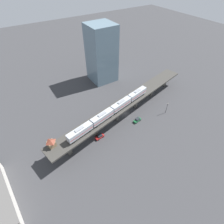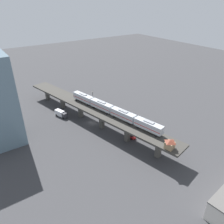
# 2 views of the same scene
# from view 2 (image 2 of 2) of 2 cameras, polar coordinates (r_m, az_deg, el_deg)

# --- Properties ---
(ground_plane) EXTENTS (400.00, 400.00, 0.00)m
(ground_plane) POSITION_cam_2_polar(r_m,az_deg,el_deg) (105.28, -5.13, -2.80)
(ground_plane) COLOR #38383A
(elevated_viaduct) EXTENTS (27.88, 91.67, 8.01)m
(elevated_viaduct) POSITION_cam_2_polar(r_m,az_deg,el_deg) (102.05, -5.36, 0.55)
(elevated_viaduct) COLOR #393733
(elevated_viaduct) RESTS_ON ground
(subway_train) EXTENTS (13.38, 49.25, 4.45)m
(subway_train) POSITION_cam_2_polar(r_m,az_deg,el_deg) (93.70, 0.00, 0.56)
(subway_train) COLOR #ADB2BA
(subway_train) RESTS_ON elevated_viaduct
(signal_hut) EXTENTS (3.83, 3.83, 3.40)m
(signal_hut) POSITION_cam_2_polar(r_m,az_deg,el_deg) (76.70, 14.86, -8.08)
(signal_hut) COLOR #8C7251
(signal_hut) RESTS_ON elevated_viaduct
(street_car_red) EXTENTS (2.40, 4.60, 1.89)m
(street_car_red) POSITION_cam_2_polar(r_m,az_deg,el_deg) (94.23, 4.98, -6.21)
(street_car_red) COLOR #AD1E1E
(street_car_red) RESTS_ON ground
(street_car_green) EXTENTS (2.61, 4.66, 1.89)m
(street_car_green) POSITION_cam_2_polar(r_m,az_deg,el_deg) (109.86, -1.94, -0.72)
(street_car_green) COLOR #1E6638
(street_car_green) RESTS_ON ground
(delivery_truck) EXTENTS (4.36, 7.54, 3.20)m
(delivery_truck) POSITION_cam_2_polar(r_m,az_deg,el_deg) (112.18, -13.18, -0.38)
(delivery_truck) COLOR #333338
(delivery_truck) RESTS_ON ground
(street_lamp) EXTENTS (0.44, 0.44, 6.94)m
(street_lamp) POSITION_cam_2_polar(r_m,az_deg,el_deg) (123.31, -5.06, 4.19)
(street_lamp) COLOR black
(street_lamp) RESTS_ON ground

